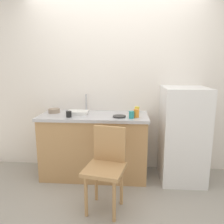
{
  "coord_description": "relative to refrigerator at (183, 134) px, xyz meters",
  "views": [
    {
      "loc": [
        0.2,
        -2.3,
        1.53
      ],
      "look_at": [
        -0.03,
        0.6,
        0.93
      ],
      "focal_mm": 35.78,
      "sensor_mm": 36.0,
      "label": 1
    }
  ],
  "objects": [
    {
      "name": "faucet",
      "position": [
        -1.35,
        0.27,
        0.37
      ],
      "size": [
        0.02,
        0.02,
        0.25
      ],
      "primitive_type": "cylinder",
      "color": "#B7B7BC",
      "rests_on": "countertop"
    },
    {
      "name": "dish_tray",
      "position": [
        -1.42,
        0.01,
        0.27
      ],
      "size": [
        0.28,
        0.2,
        0.05
      ],
      "primitive_type": "cube",
      "color": "white",
      "rests_on": "countertop"
    },
    {
      "name": "terracotta_bowl",
      "position": [
        -1.78,
        0.09,
        0.28
      ],
      "size": [
        0.16,
        0.16,
        0.06
      ],
      "primitive_type": "cylinder",
      "color": "gray",
      "rests_on": "countertop"
    },
    {
      "name": "cup_teal",
      "position": [
        -0.69,
        -0.17,
        0.29
      ],
      "size": [
        0.07,
        0.07,
        0.09
      ],
      "primitive_type": "cylinder",
      "color": "teal",
      "rests_on": "countertop"
    },
    {
      "name": "hotplate",
      "position": [
        -0.85,
        -0.11,
        0.26
      ],
      "size": [
        0.17,
        0.17,
        0.02
      ],
      "primitive_type": "cylinder",
      "color": "#2D2D2D",
      "rests_on": "countertop"
    },
    {
      "name": "cup_orange",
      "position": [
        -0.63,
        -0.11,
        0.3
      ],
      "size": [
        0.07,
        0.07,
        0.11
      ],
      "primitive_type": "cylinder",
      "color": "orange",
      "rests_on": "countertop"
    },
    {
      "name": "cup_black",
      "position": [
        -1.5,
        -0.17,
        0.29
      ],
      "size": [
        0.07,
        0.07,
        0.08
      ],
      "primitive_type": "cylinder",
      "color": "black",
      "rests_on": "countertop"
    },
    {
      "name": "ground_plane",
      "position": [
        -0.92,
        -0.63,
        -0.63
      ],
      "size": [
        8.0,
        8.0,
        0.0
      ],
      "primitive_type": "plane",
      "color": "#9E998E"
    },
    {
      "name": "cabinet_base",
      "position": [
        -1.2,
        0.02,
        -0.21
      ],
      "size": [
        1.43,
        0.6,
        0.84
      ],
      "primitive_type": "cube",
      "color": "tan",
      "rests_on": "ground_plane"
    },
    {
      "name": "back_wall",
      "position": [
        -0.92,
        0.37,
        0.7
      ],
      "size": [
        4.8,
        0.1,
        2.66
      ],
      "primitive_type": "cube",
      "color": "white",
      "rests_on": "ground_plane"
    },
    {
      "name": "cup_yellow",
      "position": [
        -0.61,
        0.15,
        0.3
      ],
      "size": [
        0.07,
        0.07,
        0.09
      ],
      "primitive_type": "cylinder",
      "color": "yellow",
      "rests_on": "countertop"
    },
    {
      "name": "countertop",
      "position": [
        -1.2,
        0.02,
        0.23
      ],
      "size": [
        1.47,
        0.64,
        0.04
      ],
      "primitive_type": "cube",
      "color": "#B7B7BC",
      "rests_on": "cabinet_base"
    },
    {
      "name": "refrigerator",
      "position": [
        0.0,
        0.0,
        0.0
      ],
      "size": [
        0.56,
        0.63,
        1.27
      ],
      "primitive_type": "cube",
      "color": "white",
      "rests_on": "ground_plane"
    },
    {
      "name": "chair",
      "position": [
        -0.96,
        -0.72,
        -0.13
      ],
      "size": [
        0.47,
        0.47,
        0.89
      ],
      "rotation": [
        0.0,
        0.0,
        -0.21
      ],
      "color": "tan",
      "rests_on": "ground_plane"
    }
  ]
}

